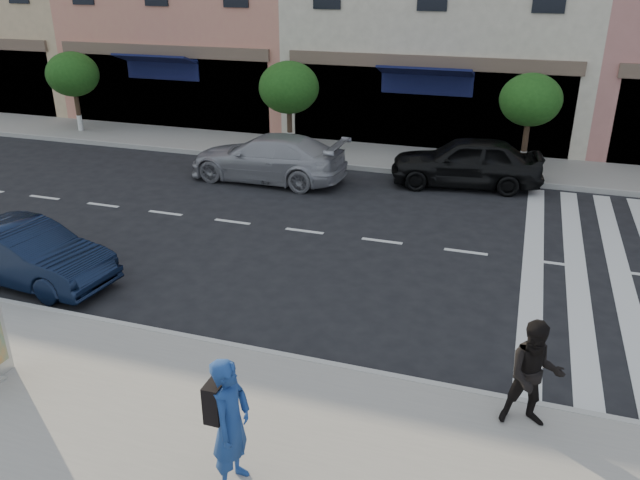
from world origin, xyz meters
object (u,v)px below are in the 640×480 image
at_px(car_far_mid, 466,162).
at_px(car_far_left, 268,158).
at_px(photographer, 231,424).
at_px(car_near_mid, 26,254).
at_px(walker, 534,375).

bearing_deg(car_far_mid, car_far_left, -84.85).
relative_size(photographer, car_far_left, 0.36).
distance_m(photographer, car_near_mid, 7.67).
relative_size(car_near_mid, car_far_mid, 0.87).
height_order(car_near_mid, car_far_left, car_far_left).
bearing_deg(walker, car_far_left, 118.43).
distance_m(photographer, car_far_mid, 13.35).
height_order(car_far_left, car_far_mid, car_far_mid).
distance_m(car_far_left, car_far_mid, 6.05).
bearing_deg(photographer, car_far_mid, -6.12).
bearing_deg(photographer, car_near_mid, 59.14).
bearing_deg(walker, car_far_mid, 89.49).
distance_m(photographer, car_far_left, 12.76).
bearing_deg(car_far_mid, walker, 2.93).
bearing_deg(car_far_left, car_far_mid, 104.46).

